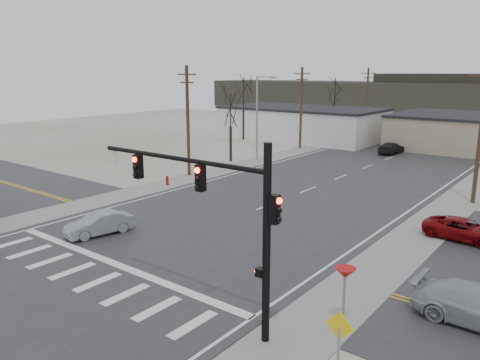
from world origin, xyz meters
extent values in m
plane|color=silver|center=(0.00, 0.00, 0.00)|extent=(140.00, 140.00, 0.00)
cube|color=#29292B|center=(0.00, 15.00, 0.02)|extent=(18.00, 110.00, 0.05)
cube|color=#29292B|center=(0.00, 0.00, 0.02)|extent=(90.00, 10.00, 0.04)
cube|color=gray|center=(-10.60, 20.00, 0.03)|extent=(3.00, 90.00, 0.06)
cube|color=gray|center=(10.60, 20.00, 0.03)|extent=(3.00, 90.00, 0.06)
cylinder|color=black|center=(9.80, -6.20, 3.60)|extent=(0.28, 0.28, 7.20)
cylinder|color=black|center=(5.60, -6.20, 6.20)|extent=(8.40, 0.18, 0.18)
cube|color=black|center=(6.80, -6.20, 5.60)|extent=(0.32, 0.30, 1.00)
cube|color=black|center=(3.30, -6.20, 5.60)|extent=(0.32, 0.30, 1.00)
sphere|color=#FF0C05|center=(6.80, -6.37, 5.92)|extent=(0.22, 0.22, 0.22)
sphere|color=#FF0C05|center=(3.30, -6.37, 5.92)|extent=(0.22, 0.22, 0.22)
cube|color=black|center=(10.10, -6.20, 5.00)|extent=(0.30, 0.30, 1.00)
cube|color=silver|center=(1.60, -6.20, 5.80)|extent=(0.60, 0.04, 0.60)
cube|color=black|center=(9.55, -6.20, 2.60)|extent=(0.30, 0.25, 0.30)
sphere|color=#FF5905|center=(9.40, -6.20, 2.60)|extent=(0.18, 0.18, 0.18)
cylinder|color=#A50C0C|center=(-10.20, 8.00, 0.35)|extent=(0.24, 0.24, 0.70)
sphere|color=#A50C0C|center=(-10.20, 8.00, 0.75)|extent=(0.24, 0.24, 0.24)
cylinder|color=gray|center=(11.50, -3.50, 1.05)|extent=(0.10, 0.10, 2.10)
cone|color=#A50C0C|center=(11.50, -3.50, 2.15)|extent=(0.80, 0.80, 0.40)
cylinder|color=gray|center=(13.00, -7.00, 1.05)|extent=(0.10, 0.10, 2.10)
cube|color=yellow|center=(13.00, -7.00, 2.15)|extent=(0.92, 0.05, 0.92)
cube|color=silver|center=(-16.00, 40.00, 2.10)|extent=(22.00, 12.00, 4.20)
cube|color=black|center=(-16.00, 40.00, 4.35)|extent=(22.30, 12.30, 0.30)
cylinder|color=#4A3322|center=(-11.50, 12.00, 5.00)|extent=(0.30, 0.30, 10.00)
cube|color=#4A3322|center=(-11.50, 12.00, 9.20)|extent=(2.20, 0.12, 0.12)
cube|color=#4A3322|center=(-11.50, 12.00, 8.50)|extent=(1.60, 0.12, 0.12)
cylinder|color=#4A3322|center=(-11.50, 32.00, 5.00)|extent=(0.30, 0.30, 10.00)
cube|color=#4A3322|center=(-11.50, 32.00, 9.20)|extent=(2.20, 0.12, 0.12)
cube|color=#4A3322|center=(-11.50, 32.00, 8.50)|extent=(1.60, 0.12, 0.12)
cylinder|color=#4A3322|center=(-11.50, 52.00, 5.00)|extent=(0.30, 0.30, 10.00)
cube|color=#4A3322|center=(-11.50, 52.00, 9.20)|extent=(2.20, 0.12, 0.12)
cube|color=#4A3322|center=(-11.50, 52.00, 8.50)|extent=(1.60, 0.12, 0.12)
cylinder|color=#4A3322|center=(11.50, 18.00, 5.00)|extent=(0.30, 0.30, 10.00)
cylinder|color=gray|center=(-11.00, 22.00, 4.50)|extent=(0.20, 0.20, 9.00)
cylinder|color=gray|center=(-10.00, 22.00, 8.90)|extent=(2.00, 0.12, 0.12)
cube|color=gray|center=(-9.00, 22.00, 8.85)|extent=(0.60, 0.25, 0.18)
cylinder|color=black|center=(-13.00, 20.00, 1.88)|extent=(0.28, 0.28, 3.75)
cylinder|color=black|center=(-13.00, 20.00, 5.25)|extent=(0.14, 0.14, 3.75)
cylinder|color=black|center=(-14.00, 46.00, 2.25)|extent=(0.28, 0.28, 4.50)
cylinder|color=black|center=(-14.00, 46.00, 6.30)|extent=(0.14, 0.14, 4.50)
cylinder|color=black|center=(-22.00, 34.00, 2.25)|extent=(0.28, 0.28, 4.50)
cylinder|color=black|center=(-22.00, 34.00, 6.30)|extent=(0.14, 0.14, 4.50)
cube|color=#333026|center=(-35.00, 92.00, 3.50)|extent=(70.00, 18.00, 7.00)
imported|color=gray|center=(-4.36, -3.00, 0.70)|extent=(2.24, 4.17, 1.30)
imported|color=black|center=(-1.01, 35.14, 0.70)|extent=(1.98, 4.59, 1.32)
imported|color=black|center=(-4.73, 55.17, 0.76)|extent=(1.90, 4.29, 1.43)
imported|color=maroon|center=(12.83, 9.25, 0.64)|extent=(4.45, 2.25, 1.21)
camera|label=1|loc=(18.30, -18.60, 9.44)|focal=35.00mm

